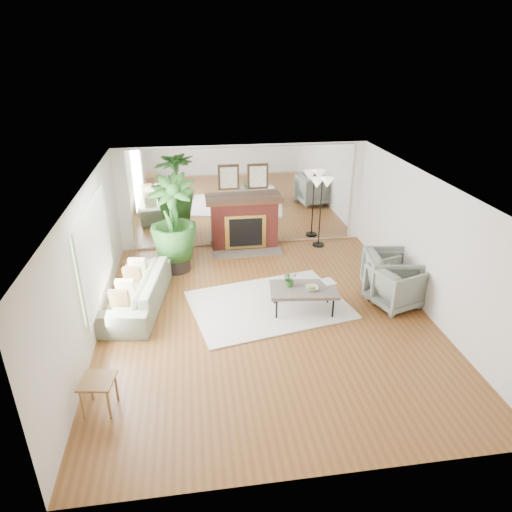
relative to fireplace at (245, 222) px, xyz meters
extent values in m
plane|color=brown|center=(0.00, -3.26, -0.66)|extent=(7.00, 7.00, 0.00)
cube|color=silver|center=(-2.99, -3.26, 0.59)|extent=(0.02, 7.00, 2.50)
cube|color=silver|center=(2.99, -3.26, 0.59)|extent=(0.02, 7.00, 2.50)
cube|color=silver|center=(0.00, 0.23, 0.59)|extent=(6.00, 0.02, 2.50)
cube|color=silver|center=(0.00, 0.21, 0.59)|extent=(5.40, 0.04, 2.40)
cube|color=#B2E09E|center=(-2.96, -2.86, 0.69)|extent=(0.04, 2.40, 1.50)
cube|color=maroon|center=(0.00, 0.02, -0.06)|extent=(1.60, 0.40, 1.20)
cube|color=gold|center=(0.00, -0.19, -0.18)|extent=(1.00, 0.04, 0.85)
cube|color=black|center=(0.00, -0.21, -0.18)|extent=(0.80, 0.04, 0.70)
cube|color=#6B5F54|center=(0.00, -0.33, -0.64)|extent=(1.70, 0.55, 0.03)
cube|color=#432815|center=(0.00, 0.00, 0.56)|extent=(1.85, 0.46, 0.10)
cube|color=black|center=(-0.35, 0.17, 1.09)|extent=(0.50, 0.04, 0.60)
cube|color=black|center=(0.35, 0.17, 1.09)|extent=(0.50, 0.04, 0.60)
cube|color=white|center=(0.11, -2.85, -0.64)|extent=(3.26, 2.62, 0.03)
cube|color=#6B5F54|center=(0.72, -3.16, -0.19)|extent=(1.32, 0.86, 0.06)
cylinder|color=black|center=(0.17, -3.36, -0.44)|extent=(0.04, 0.04, 0.44)
cylinder|color=black|center=(1.20, -3.47, -0.44)|extent=(0.04, 0.04, 0.44)
cylinder|color=black|center=(0.23, -2.84, -0.44)|extent=(0.04, 0.04, 0.44)
cylinder|color=black|center=(1.26, -2.96, -0.44)|extent=(0.04, 0.04, 0.44)
imported|color=gray|center=(-2.39, -2.53, -0.32)|extent=(1.24, 2.43, 0.68)
imported|color=gray|center=(2.60, -2.76, -0.21)|extent=(1.11, 1.09, 0.90)
imported|color=gray|center=(2.54, -3.16, -0.25)|extent=(1.14, 1.12, 0.83)
cube|color=olive|center=(-2.65, -5.26, -0.17)|extent=(0.51, 0.51, 0.04)
cylinder|color=olive|center=(-2.85, -5.41, -0.42)|extent=(0.04, 0.04, 0.48)
cylinder|color=olive|center=(-2.50, -5.46, -0.42)|extent=(0.04, 0.04, 0.48)
cylinder|color=olive|center=(-2.80, -5.06, -0.42)|extent=(0.04, 0.04, 0.48)
cylinder|color=olive|center=(-2.45, -5.11, -0.42)|extent=(0.04, 0.04, 0.48)
cylinder|color=black|center=(-1.67, -1.02, -0.44)|extent=(0.63, 0.63, 0.45)
imported|color=#356826|center=(-1.67, -1.02, 0.57)|extent=(1.26, 1.26, 1.84)
cylinder|color=black|center=(1.85, -0.16, -0.64)|extent=(0.29, 0.29, 0.04)
cylinder|color=black|center=(1.85, -0.16, 0.18)|extent=(0.03, 0.03, 1.68)
cone|color=#F0ECCB|center=(1.72, -0.16, 0.97)|extent=(0.31, 0.31, 0.23)
cone|color=#F0ECCB|center=(1.97, -0.16, 0.97)|extent=(0.31, 0.31, 0.23)
imported|color=#356826|center=(0.48, -3.02, -0.02)|extent=(0.29, 0.26, 0.28)
imported|color=olive|center=(0.85, -3.23, -0.13)|extent=(0.26, 0.26, 0.06)
imported|color=olive|center=(1.13, -3.02, -0.15)|extent=(0.27, 0.33, 0.02)
camera|label=1|loc=(-1.23, -10.37, 3.94)|focal=32.00mm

